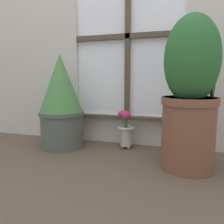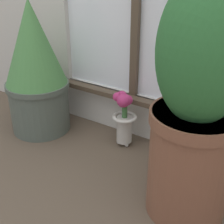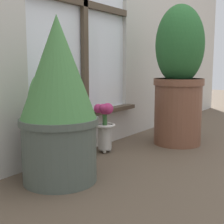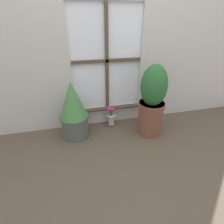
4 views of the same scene
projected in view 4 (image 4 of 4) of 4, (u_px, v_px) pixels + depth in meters
The scene contains 5 objects.
ground_plane at pixel (117, 144), 1.93m from camera, with size 10.00×10.00×0.00m, color brown.
wall_with_window at pixel (106, 13), 1.75m from camera, with size 4.40×0.10×2.50m.
potted_plant_left at pixel (73, 111), 1.91m from camera, with size 0.32×0.32×0.67m.
potted_plant_right at pixel (152, 101), 1.93m from camera, with size 0.30×0.30×0.82m.
flower_vase at pixel (111, 115), 2.18m from camera, with size 0.12×0.12×0.27m.
Camera 4 is at (-0.42, -1.46, 1.24)m, focal length 28.00 mm.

